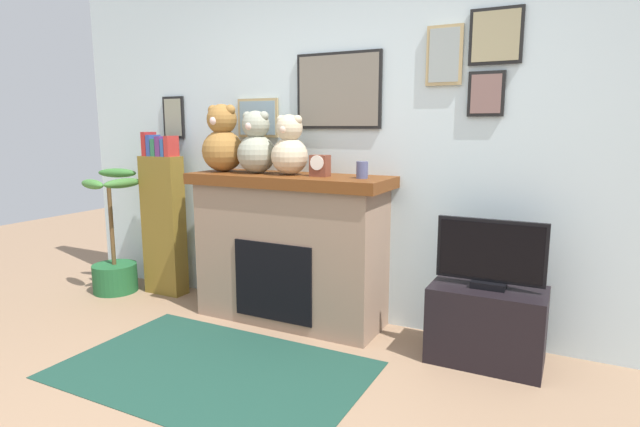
{
  "coord_description": "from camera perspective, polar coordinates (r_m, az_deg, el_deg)",
  "views": [
    {
      "loc": [
        1.48,
        -1.45,
        1.44
      ],
      "look_at": [
        -0.12,
        1.7,
        0.83
      ],
      "focal_mm": 28.46,
      "sensor_mm": 36.0,
      "label": 1
    }
  ],
  "objects": [
    {
      "name": "teddy_bear_brown",
      "position": [
        3.95,
        -10.91,
        7.96
      ],
      "size": [
        0.32,
        0.32,
        0.51
      ],
      "color": "olive",
      "rests_on": "fireplace"
    },
    {
      "name": "television",
      "position": [
        3.2,
        18.61,
        -4.42
      ],
      "size": [
        0.63,
        0.14,
        0.42
      ],
      "color": "black",
      "rests_on": "tv_stand"
    },
    {
      "name": "candle_jar",
      "position": [
        3.39,
        4.76,
        4.91
      ],
      "size": [
        0.08,
        0.08,
        0.11
      ],
      "primitive_type": "cylinder",
      "color": "#4C517A",
      "rests_on": "fireplace"
    },
    {
      "name": "potted_plant",
      "position": [
        4.78,
        -22.13,
        -4.66
      ],
      "size": [
        0.48,
        0.46,
        1.07
      ],
      "color": "#1E592D",
      "rests_on": "ground_plane"
    },
    {
      "name": "bookshelf",
      "position": [
        4.53,
        -17.19,
        -0.67
      ],
      "size": [
        0.36,
        0.16,
        1.39
      ],
      "color": "brown",
      "rests_on": "ground_plane"
    },
    {
      "name": "fireplace",
      "position": [
        3.75,
        -3.4,
        -3.86
      ],
      "size": [
        1.5,
        0.54,
        1.09
      ],
      "color": "#8F725D",
      "rests_on": "ground_plane"
    },
    {
      "name": "mantel_clock",
      "position": [
        3.52,
        -0.02,
        5.41
      ],
      "size": [
        0.13,
        0.09,
        0.15
      ],
      "color": "brown",
      "rests_on": "fireplace"
    },
    {
      "name": "teddy_bear_grey",
      "position": [
        3.78,
        -7.19,
        7.62
      ],
      "size": [
        0.28,
        0.28,
        0.46
      ],
      "color": "#989B87",
      "rests_on": "fireplace"
    },
    {
      "name": "back_wall",
      "position": [
        3.75,
        3.73,
        7.74
      ],
      "size": [
        5.2,
        0.15,
        2.6
      ],
      "color": "silver",
      "rests_on": "ground_plane"
    },
    {
      "name": "teddy_bear_cream",
      "position": [
        3.63,
        -3.46,
        7.37
      ],
      "size": [
        0.26,
        0.26,
        0.43
      ],
      "color": "beige",
      "rests_on": "fireplace"
    },
    {
      "name": "tv_stand",
      "position": [
        3.34,
        18.2,
        -11.79
      ],
      "size": [
        0.67,
        0.4,
        0.47
      ],
      "primitive_type": "cube",
      "color": "black",
      "rests_on": "ground_plane"
    },
    {
      "name": "area_rug",
      "position": [
        3.23,
        -11.95,
        -16.8
      ],
      "size": [
        1.8,
        1.13,
        0.01
      ],
      "primitive_type": "cube",
      "color": "#1A3F33",
      "rests_on": "ground_plane"
    }
  ]
}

